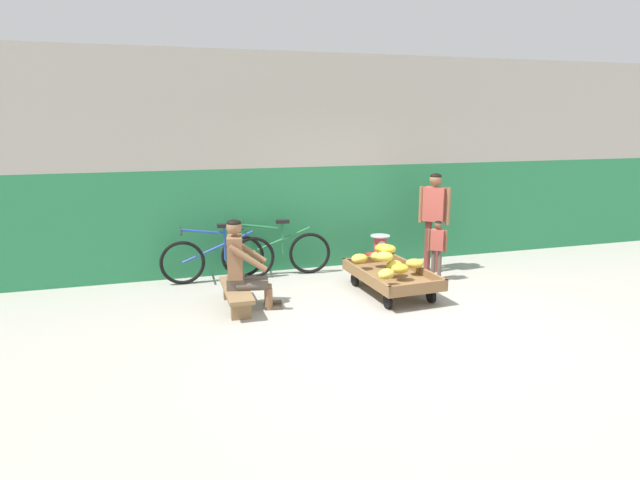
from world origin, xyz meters
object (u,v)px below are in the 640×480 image
low_bench (236,293)px  customer_child (437,244)px  bicycle_near_left (218,258)px  bicycle_far_left (276,253)px  weighing_scale (380,244)px  customer_adult (434,211)px  banana_cart (391,277)px  shopping_bag (398,271)px  plastic_crate (380,263)px  vendor_seated (242,265)px

low_bench → customer_child: bearing=6.3°
bicycle_near_left → bicycle_far_left: size_ratio=1.00×
weighing_scale → bicycle_near_left: size_ratio=0.18×
bicycle_near_left → customer_adult: customer_adult is taller
customer_child → bicycle_near_left: bearing=163.8°
banana_cart → bicycle_near_left: size_ratio=0.90×
shopping_bag → weighing_scale: bearing=107.8°
customer_adult → bicycle_far_left: bearing=168.6°
bicycle_far_left → banana_cart: bearing=-45.7°
banana_cart → bicycle_near_left: (-2.18, 1.26, 0.11)m
customer_adult → shopping_bag: customer_adult is taller
banana_cart → plastic_crate: (0.25, 1.00, -0.09)m
banana_cart → weighing_scale: bearing=75.7°
banana_cart → bicycle_far_left: size_ratio=0.90×
customer_child → low_bench: bearing=-173.7°
bicycle_near_left → banana_cart: bearing=-30.1°
low_bench → vendor_seated: (0.09, -0.02, 0.37)m
plastic_crate → bicycle_near_left: (-2.44, 0.27, 0.20)m
vendor_seated → shopping_bag: vendor_seated is taller
vendor_seated → banana_cart: bearing=-0.8°
low_bench → plastic_crate: size_ratio=3.06×
low_bench → customer_adult: (3.18, 0.81, 0.75)m
weighing_scale → vendor_seated: bearing=-156.9°
vendor_seated → shopping_bag: size_ratio=4.75×
banana_cart → shopping_bag: 0.72m
plastic_crate → bicycle_far_left: (-1.56, 0.34, 0.20)m
low_bench → customer_child: customer_child is taller
low_bench → plastic_crate: plastic_crate is taller
vendor_seated → bicycle_far_left: 1.50m
weighing_scale → customer_adult: customer_adult is taller
customer_adult → customer_child: size_ratio=1.70×
bicycle_far_left → customer_adult: (2.38, -0.48, 0.60)m
bicycle_far_left → customer_child: bearing=-23.8°
customer_adult → low_bench: bearing=-165.7°
bicycle_near_left → customer_child: customer_child is taller
weighing_scale → bicycle_near_left: (-2.44, 0.27, -0.10)m
weighing_scale → bicycle_near_left: bearing=173.8°
plastic_crate → bicycle_far_left: 1.60m
banana_cart → bicycle_far_left: bearing=134.3°
banana_cart → customer_child: (0.88, 0.37, 0.31)m
shopping_bag → vendor_seated: bearing=-166.6°
banana_cart → customer_adult: (1.08, 0.85, 0.71)m
banana_cart → weighing_scale: 1.05m
plastic_crate → weighing_scale: 0.30m
plastic_crate → weighing_scale: bearing=-90.0°
customer_adult → customer_child: customer_adult is taller
weighing_scale → bicycle_near_left: bicycle_near_left is taller
shopping_bag → customer_child: bearing=-24.3°
plastic_crate → bicycle_near_left: bearing=173.8°
customer_child → shopping_bag: size_ratio=3.74×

